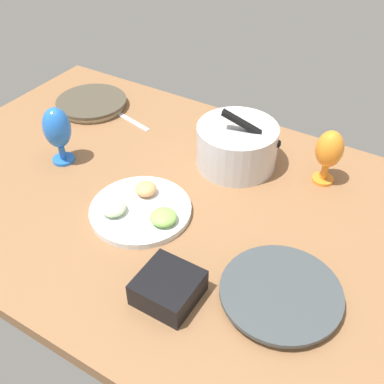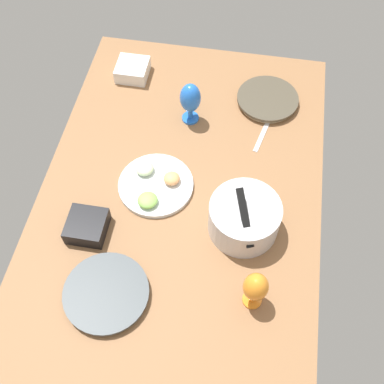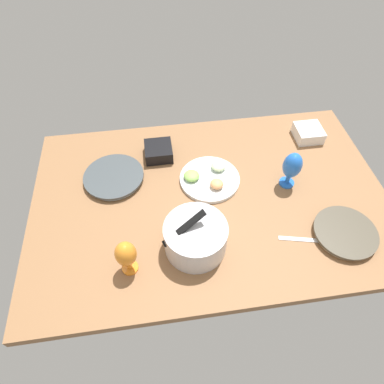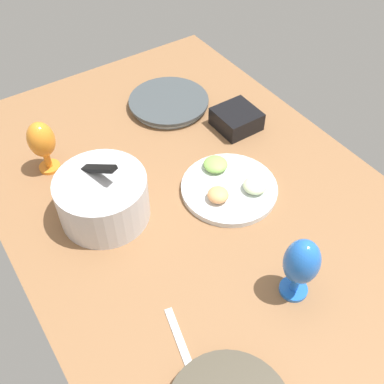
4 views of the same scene
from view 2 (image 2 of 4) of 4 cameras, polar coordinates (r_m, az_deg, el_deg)
ground_plane at (r=179.25cm, az=-1.40°, el=-0.43°), size 160.00×104.00×4.00cm
dinner_plate_left at (r=207.07cm, az=9.00°, el=10.82°), size 25.80×25.80×2.95cm
dinner_plate_right at (r=160.57cm, az=-10.18°, el=-11.82°), size 28.01×28.01×2.93cm
mixing_bowl at (r=164.72cm, az=6.26°, el=-3.01°), size 25.46×24.65×19.51cm
fruit_platter at (r=178.24cm, az=-4.40°, el=0.90°), size 28.10×28.10×5.34cm
hurricane_glass_blue at (r=191.06cm, az=-0.20°, el=11.01°), size 8.38×8.38×18.80cm
hurricane_glass_orange at (r=150.24cm, az=7.58°, el=-11.27°), size 7.96×7.96×17.22cm
square_bowl_black at (r=170.38cm, az=-12.45°, el=-3.94°), size 13.35×13.35×6.29cm
square_bowl_white at (r=216.46cm, az=-7.12°, el=14.33°), size 13.42×13.42×6.13cm
fork_by_left_plate at (r=195.55cm, az=8.38°, el=6.75°), size 17.94×5.83×0.60cm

